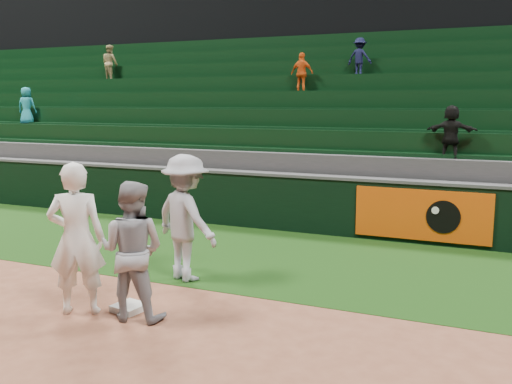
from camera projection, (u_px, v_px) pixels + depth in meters
ground at (147, 306)px, 7.87m from camera, size 70.00×70.00×0.00m
foul_grass at (239, 253)px, 10.59m from camera, size 36.00×4.20×0.01m
upper_deck at (394, 20)px, 22.71m from camera, size 40.00×12.00×12.00m
first_base at (129, 307)px, 7.69m from camera, size 0.44×0.44×0.09m
first_baseman at (76, 239)px, 7.47m from camera, size 0.88×0.78×2.03m
baserunner at (132, 251)px, 7.30m from camera, size 0.98×0.83×1.81m
base_coach at (186, 218)px, 8.88m from camera, size 1.46×1.16×1.98m
field_wall at (283, 201)px, 12.47m from camera, size 36.00×0.45×1.25m
stadium_seating at (331, 141)px, 15.72m from camera, size 36.00×5.95×4.85m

